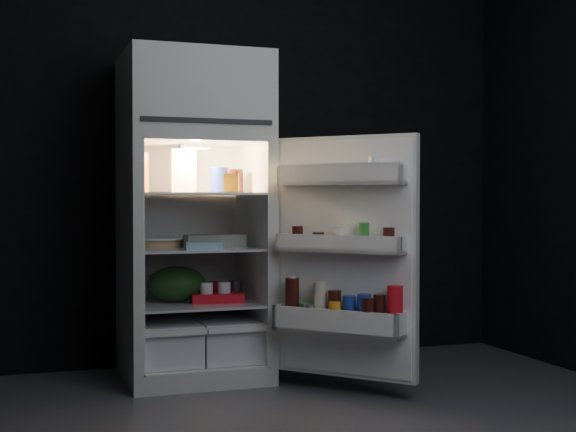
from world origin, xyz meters
name	(u,v)px	position (x,y,z in m)	size (l,w,h in m)	color
wall_back	(196,139)	(0.00, 1.70, 1.35)	(4.00, 0.00, 2.70)	black
wall_front	(565,22)	(0.00, -1.70, 1.35)	(4.00, 0.00, 2.70)	black
refrigerator	(192,205)	(-0.10, 1.32, 0.96)	(0.76, 0.71, 1.78)	silver
fridge_door	(344,261)	(0.53, 0.66, 0.68)	(0.62, 0.66, 1.22)	silver
milk_jug	(183,171)	(-0.15, 1.36, 1.15)	(0.13, 0.13, 0.24)	white
mayo_jar	(219,180)	(0.05, 1.30, 1.10)	(0.10, 0.10, 0.14)	navy
jam_jar	(234,181)	(0.12, 1.29, 1.09)	(0.11, 0.11, 0.13)	black
amber_bottle	(141,172)	(-0.38, 1.36, 1.14)	(0.08, 0.08, 0.22)	#C6621F
small_carton	(231,183)	(0.05, 1.06, 1.08)	(0.08, 0.06, 0.10)	orange
egg_carton	(215,241)	(0.00, 1.22, 0.76)	(0.32, 0.12, 0.07)	gray
pie	(161,243)	(-0.26, 1.39, 0.75)	(0.27, 0.27, 0.04)	tan
flat_package	(204,246)	(-0.10, 1.05, 0.75)	(0.19, 0.09, 0.04)	#82B5CA
wrapped_pkg	(228,240)	(0.14, 1.46, 0.75)	(0.13, 0.11, 0.05)	beige
produce_bag	(177,284)	(-0.20, 1.30, 0.52)	(0.32, 0.27, 0.20)	#193815
yogurt_tray	(217,298)	(0.01, 1.21, 0.45)	(0.28, 0.15, 0.05)	red
small_can_red	(215,289)	(0.05, 1.43, 0.47)	(0.08, 0.08, 0.09)	red
small_can_silver	(235,288)	(0.18, 1.46, 0.47)	(0.07, 0.07, 0.09)	#B5B5B9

